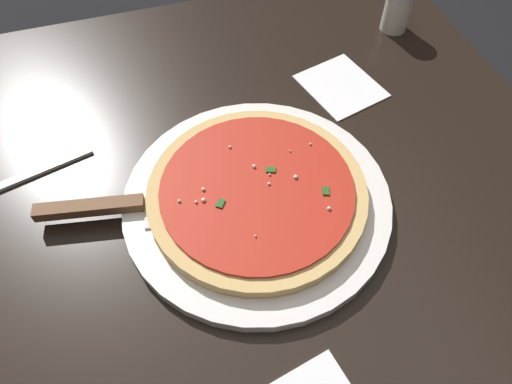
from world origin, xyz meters
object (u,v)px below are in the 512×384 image
object	(u,v)px
serving_plate	(256,198)
fork	(14,181)
pizza	(256,190)
pizza_server	(124,205)
napkin_loose_left	(341,86)
parmesan_shaker	(398,9)

from	to	relation	value
serving_plate	fork	distance (m)	0.32
serving_plate	pizza	xyz separation A→B (m)	(-0.00, -0.00, 0.02)
pizza_server	fork	world-z (taller)	pizza_server
napkin_loose_left	fork	bearing A→B (deg)	95.18
napkin_loose_left	serving_plate	bearing A→B (deg)	131.47
napkin_loose_left	parmesan_shaker	world-z (taller)	parmesan_shaker
fork	pizza_server	bearing A→B (deg)	-124.91
pizza	napkin_loose_left	size ratio (longest dim) A/B	2.34
napkin_loose_left	pizza	bearing A→B (deg)	131.47
fork	parmesan_shaker	size ratio (longest dim) A/B	2.50
pizza_server	parmesan_shaker	world-z (taller)	parmesan_shaker
pizza_server	parmesan_shaker	xyz separation A→B (m)	(0.24, -0.49, 0.02)
pizza	napkin_loose_left	bearing A→B (deg)	-48.53
pizza	pizza_server	bearing A→B (deg)	79.61
serving_plate	napkin_loose_left	bearing A→B (deg)	-48.53
serving_plate	pizza	distance (m)	0.02
napkin_loose_left	pizza_server	bearing A→B (deg)	111.54
serving_plate	parmesan_shaker	world-z (taller)	parmesan_shaker
serving_plate	napkin_loose_left	xyz separation A→B (m)	(0.17, -0.19, -0.01)
pizza_server	fork	distance (m)	0.16
pizza	fork	size ratio (longest dim) A/B	1.45
serving_plate	fork	size ratio (longest dim) A/B	1.79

